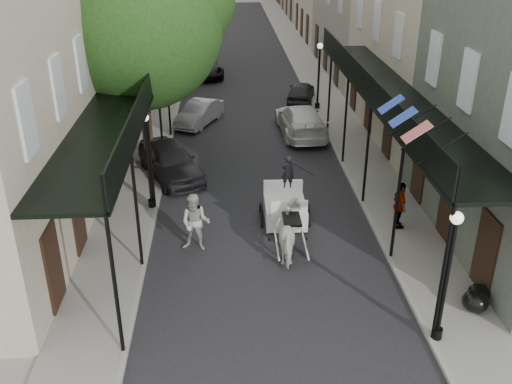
{
  "coord_description": "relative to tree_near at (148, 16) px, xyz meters",
  "views": [
    {
      "loc": [
        -1.3,
        -13.47,
        10.01
      ],
      "look_at": [
        -0.27,
        3.97,
        1.6
      ],
      "focal_mm": 40.0,
      "sensor_mm": 36.0,
      "label": 1
    }
  ],
  "objects": [
    {
      "name": "ground",
      "position": [
        4.2,
        -10.18,
        -6.49
      ],
      "size": [
        140.0,
        140.0,
        0.0
      ],
      "primitive_type": "plane",
      "color": "gray",
      "rests_on": "ground"
    },
    {
      "name": "road",
      "position": [
        4.2,
        9.82,
        -6.48
      ],
      "size": [
        8.0,
        90.0,
        0.01
      ],
      "primitive_type": "cube",
      "color": "black",
      "rests_on": "ground"
    },
    {
      "name": "sidewalk_left",
      "position": [
        -0.8,
        9.82,
        -6.43
      ],
      "size": [
        2.2,
        90.0,
        0.12
      ],
      "primitive_type": "cube",
      "color": "gray",
      "rests_on": "ground"
    },
    {
      "name": "sidewalk_right",
      "position": [
        9.2,
        9.82,
        -6.43
      ],
      "size": [
        2.2,
        90.0,
        0.12
      ],
      "primitive_type": "cube",
      "color": "gray",
      "rests_on": "ground"
    },
    {
      "name": "gallery_left",
      "position": [
        -0.59,
        -3.2,
        -2.44
      ],
      "size": [
        2.2,
        18.05,
        4.88
      ],
      "color": "black",
      "rests_on": "sidewalk_left"
    },
    {
      "name": "gallery_right",
      "position": [
        8.99,
        -3.2,
        -2.44
      ],
      "size": [
        2.2,
        18.05,
        4.88
      ],
      "color": "black",
      "rests_on": "sidewalk_right"
    },
    {
      "name": "tree_near",
      "position": [
        0.0,
        0.0,
        0.0
      ],
      "size": [
        7.31,
        6.8,
        9.63
      ],
      "color": "#382619",
      "rests_on": "sidewalk_left"
    },
    {
      "name": "lamppost_right_near",
      "position": [
        8.3,
        -12.18,
        -4.44
      ],
      "size": [
        0.32,
        0.32,
        3.71
      ],
      "color": "black",
      "rests_on": "sidewalk_right"
    },
    {
      "name": "lamppost_left",
      "position": [
        0.1,
        -4.18,
        -4.44
      ],
      "size": [
        0.32,
        0.32,
        3.71
      ],
      "color": "black",
      "rests_on": "sidewalk_left"
    },
    {
      "name": "lamppost_right_far",
      "position": [
        8.3,
        7.82,
        -4.44
      ],
      "size": [
        0.32,
        0.32,
        3.71
      ],
      "color": "black",
      "rests_on": "sidewalk_right"
    },
    {
      "name": "horse",
      "position": [
        4.99,
        -7.75,
        -5.63
      ],
      "size": [
        0.95,
        2.03,
        1.71
      ],
      "primitive_type": "imported",
      "rotation": [
        0.0,
        0.0,
        3.13
      ],
      "color": "silver",
      "rests_on": "ground"
    },
    {
      "name": "carriage",
      "position": [
        5.03,
        -5.09,
        -5.38
      ],
      "size": [
        1.81,
        2.54,
        2.86
      ],
      "rotation": [
        0.0,
        0.0,
        -0.01
      ],
      "color": "black",
      "rests_on": "ground"
    },
    {
      "name": "pedestrian_walking",
      "position": [
        1.88,
        -7.18,
        -5.48
      ],
      "size": [
        1.11,
        0.94,
        2.01
      ],
      "primitive_type": "imported",
      "rotation": [
        0.0,
        0.0,
        -0.2
      ],
      "color": "#A5A59C",
      "rests_on": "ground"
    },
    {
      "name": "pedestrian_sidewalk_left",
      "position": [
        -1.6,
        6.84,
        -5.63
      ],
      "size": [
        1.1,
        0.94,
        1.48
      ],
      "primitive_type": "imported",
      "rotation": [
        0.0,
        0.0,
        3.64
      ],
      "color": "gray",
      "rests_on": "sidewalk_left"
    },
    {
      "name": "pedestrian_sidewalk_right",
      "position": [
        8.95,
        -6.3,
        -5.51
      ],
      "size": [
        0.46,
        1.03,
        1.72
      ],
      "primitive_type": "imported",
      "rotation": [
        0.0,
        0.0,
        1.61
      ],
      "color": "gray",
      "rests_on": "sidewalk_right"
    },
    {
      "name": "car_left_near",
      "position": [
        0.6,
        -1.18,
        -5.73
      ],
      "size": [
        3.47,
        4.82,
        1.52
      ],
      "primitive_type": "imported",
      "rotation": [
        0.0,
        0.0,
        0.42
      ],
      "color": "black",
      "rests_on": "ground"
    },
    {
      "name": "car_left_mid",
      "position": [
        1.6,
        5.73,
        -5.87
      ],
      "size": [
        2.7,
        3.95,
        1.23
      ],
      "primitive_type": "imported",
      "rotation": [
        0.0,
        0.0,
        -0.41
      ],
      "color": "#A8A9AE",
      "rests_on": "ground"
    },
    {
      "name": "car_left_far",
      "position": [
        1.6,
        16.13,
        -5.78
      ],
      "size": [
        2.99,
        5.33,
        1.41
      ],
      "primitive_type": "imported",
      "rotation": [
        0.0,
        0.0,
        0.13
      ],
      "color": "black",
      "rests_on": "ground"
    },
    {
      "name": "car_right_near",
      "position": [
        6.8,
        3.82,
        -5.73
      ],
      "size": [
        2.4,
        5.32,
        1.51
      ],
      "primitive_type": "imported",
      "rotation": [
        0.0,
        0.0,
        3.2
      ],
      "color": "silver",
      "rests_on": "ground"
    },
    {
      "name": "car_right_far",
      "position": [
        7.57,
        9.55,
        -5.87
      ],
      "size": [
        2.25,
        3.86,
        1.24
      ],
      "primitive_type": "imported",
      "rotation": [
        0.0,
        0.0,
        2.91
      ],
      "color": "black",
      "rests_on": "ground"
    },
    {
      "name": "trash_bags",
      "position": [
        9.85,
        -10.94,
        -6.08
      ],
      "size": [
        0.98,
        1.13,
        0.61
      ],
      "color": "black",
      "rests_on": "sidewalk_right"
    }
  ]
}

